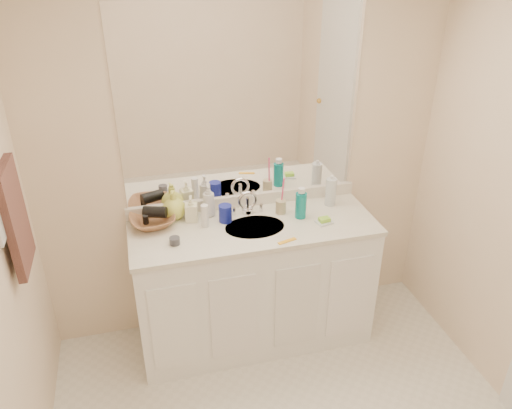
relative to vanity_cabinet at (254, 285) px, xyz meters
The scene contains 24 objects.
wall_back 0.82m from the vanity_cabinet, 90.00° to the left, with size 2.60×0.02×2.40m, color #F8E0C2.
vanity_cabinet is the anchor object (origin of this frame).
countertop 0.44m from the vanity_cabinet, ahead, with size 1.52×0.57×0.03m, color silver.
backsplash 0.56m from the vanity_cabinet, 90.00° to the left, with size 1.52×0.03×0.08m, color white.
sink_basin 0.44m from the vanity_cabinet, 90.00° to the right, with size 0.37×0.37×0.02m, color silver.
faucet 0.53m from the vanity_cabinet, 90.00° to the left, with size 0.02×0.02×0.11m, color silver.
mirror 1.17m from the vanity_cabinet, 90.00° to the left, with size 1.48×0.01×1.20m, color white.
blue_mug 0.54m from the vanity_cabinet, 149.83° to the left, with size 0.08×0.08×0.11m, color navy.
tan_cup 0.55m from the vanity_cabinet, 27.84° to the left, with size 0.07×0.07×0.09m, color tan.
toothbrush 0.65m from the vanity_cabinet, 26.73° to the left, with size 0.01×0.01×0.20m, color #FE4282.
mouthwash_bottle 0.62m from the vanity_cabinet, ahead, with size 0.07×0.07×0.17m, color #0A8182.
clear_pump_bottle 0.79m from the vanity_cabinet, 13.55° to the left, with size 0.07×0.07×0.19m, color silver.
soap_dish 0.63m from the vanity_cabinet, 11.15° to the right, with size 0.09×0.08×0.01m, color silver.
green_soap 0.65m from the vanity_cabinet, 11.15° to the right, with size 0.07×0.05×0.02m, color #97E137.
orange_comb 0.53m from the vanity_cabinet, 58.54° to the right, with size 0.12×0.02×0.00m, color #F7AA1A.
dark_jar 0.69m from the vanity_cabinet, 169.57° to the right, with size 0.06×0.06×0.04m, color #3B3B42.
extra_white_bottle 0.61m from the vanity_cabinet, 167.15° to the left, with size 0.04×0.04×0.14m, color white.
soap_bottle_white 0.64m from the vanity_cabinet, 141.35° to the left, with size 0.08×0.08×0.21m, color silver.
soap_bottle_cream 0.67m from the vanity_cabinet, 156.13° to the left, with size 0.08×0.08×0.17m, color #F8F6CA.
soap_bottle_yellow 0.75m from the vanity_cabinet, 154.64° to the left, with size 0.15×0.15×0.19m, color #D8DE56.
wicker_basket 0.79m from the vanity_cabinet, 165.21° to the left, with size 0.27×0.27×0.07m, color brown.
hair_dryer 0.81m from the vanity_cabinet, 164.73° to the left, with size 0.07×0.07×0.14m, color black.
hand_towel 1.52m from the vanity_cabinet, 168.69° to the right, with size 0.04×0.32×0.55m, color #3A221F.
switch_plate 1.61m from the vanity_cabinet, 160.52° to the right, with size 0.01×0.09×0.13m, color silver.
Camera 1 is at (-0.66, -1.53, 2.44)m, focal length 35.00 mm.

